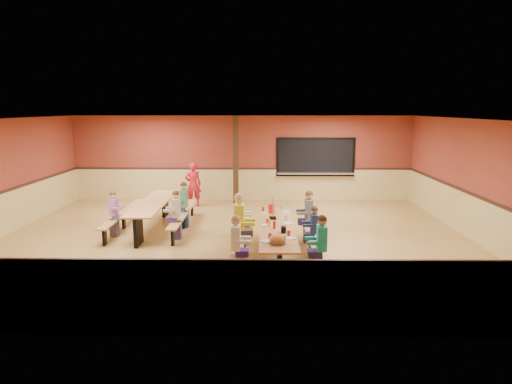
{
  "coord_description": "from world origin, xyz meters",
  "views": [
    {
      "loc": [
        0.7,
        -11.14,
        3.27
      ],
      "look_at": [
        0.55,
        0.3,
        1.15
      ],
      "focal_mm": 32.0,
      "sensor_mm": 36.0,
      "label": 1
    }
  ],
  "objects": [
    {
      "name": "ground",
      "position": [
        0.0,
        0.0,
        0.0
      ],
      "size": [
        12.0,
        12.0,
        0.0
      ],
      "primitive_type": "plane",
      "color": "olive",
      "rests_on": "ground"
    },
    {
      "name": "napkin_dispenser",
      "position": [
        1.15,
        -2.06,
        0.8
      ],
      "size": [
        0.1,
        0.14,
        0.13
      ],
      "primitive_type": "cube",
      "color": "black",
      "rests_on": "cafeteria_table_main"
    },
    {
      "name": "place_settings",
      "position": [
        1.03,
        -1.59,
        0.8
      ],
      "size": [
        0.65,
        3.3,
        0.11
      ],
      "primitive_type": null,
      "color": "beige",
      "rests_on": "cafeteria_table_main"
    },
    {
      "name": "seated_child_tan_sec",
      "position": [
        -1.45,
        -0.02,
        0.61
      ],
      "size": [
        0.37,
        0.31,
        1.22
      ],
      "primitive_type": null,
      "color": "#AE9F8C",
      "rests_on": "ground"
    },
    {
      "name": "room_envelope",
      "position": [
        0.0,
        0.0,
        0.69
      ],
      "size": [
        12.04,
        10.04,
        3.02
      ],
      "color": "maroon",
      "rests_on": "ground"
    },
    {
      "name": "condiment_mustard",
      "position": [
        0.86,
        -1.57,
        0.82
      ],
      "size": [
        0.06,
        0.06,
        0.17
      ],
      "primitive_type": "cylinder",
      "color": "yellow",
      "rests_on": "cafeteria_table_main"
    },
    {
      "name": "seated_adult_yellow",
      "position": [
        0.2,
        -1.27,
        0.7
      ],
      "size": [
        0.46,
        0.37,
        1.39
      ],
      "primitive_type": null,
      "color": "yellow",
      "rests_on": "ground"
    },
    {
      "name": "kitchen_pass_through",
      "position": [
        2.6,
        4.96,
        1.49
      ],
      "size": [
        2.78,
        0.28,
        1.38
      ],
      "color": "black",
      "rests_on": "ground"
    },
    {
      "name": "seated_child_grey_left",
      "position": [
        0.2,
        -0.5,
        0.56
      ],
      "size": [
        0.33,
        0.27,
        1.13
      ],
      "primitive_type": null,
      "color": "silver",
      "rests_on": "ground"
    },
    {
      "name": "structural_post",
      "position": [
        -0.2,
        4.4,
        1.5
      ],
      "size": [
        0.18,
        0.18,
        3.0
      ],
      "primitive_type": "cube",
      "color": "black",
      "rests_on": "ground"
    },
    {
      "name": "seated_child_green_sec",
      "position": [
        -1.45,
        1.14,
        0.62
      ],
      "size": [
        0.39,
        0.32,
        1.24
      ],
      "primitive_type": null,
      "color": "#3B7A58",
      "rests_on": "ground"
    },
    {
      "name": "cafeteria_table_second",
      "position": [
        -2.27,
        0.98,
        0.53
      ],
      "size": [
        1.91,
        3.7,
        0.74
      ],
      "color": "#BA8049",
      "rests_on": "ground"
    },
    {
      "name": "seated_child_teal_right",
      "position": [
        1.85,
        -2.71,
        0.62
      ],
      "size": [
        0.39,
        0.32,
        1.25
      ],
      "primitive_type": null,
      "color": "#1EAAA1",
      "rests_on": "ground"
    },
    {
      "name": "condiment_ketchup",
      "position": [
        0.97,
        -1.77,
        0.82
      ],
      "size": [
        0.06,
        0.06,
        0.17
      ],
      "primitive_type": "cylinder",
      "color": "#B2140F",
      "rests_on": "cafeteria_table_main"
    },
    {
      "name": "standing_woman",
      "position": [
        -1.6,
        3.86,
        0.74
      ],
      "size": [
        0.6,
        0.46,
        1.48
      ],
      "primitive_type": "imported",
      "rotation": [
        0.0,
        0.0,
        3.36
      ],
      "color": "red",
      "rests_on": "ground"
    },
    {
      "name": "chip_bowl",
      "position": [
        1.0,
        -2.83,
        0.81
      ],
      "size": [
        0.32,
        0.32,
        0.15
      ],
      "primitive_type": null,
      "color": "orange",
      "rests_on": "cafeteria_table_main"
    },
    {
      "name": "table_paddle",
      "position": [
        0.95,
        -0.91,
        0.88
      ],
      "size": [
        0.16,
        0.16,
        0.56
      ],
      "color": "black",
      "rests_on": "cafeteria_table_main"
    },
    {
      "name": "seated_child_char_right",
      "position": [
        1.85,
        -0.25,
        0.63
      ],
      "size": [
        0.39,
        0.32,
        1.26
      ],
      "primitive_type": null,
      "color": "#4C4E56",
      "rests_on": "ground"
    },
    {
      "name": "seated_child_white_left",
      "position": [
        0.2,
        -2.67,
        0.61
      ],
      "size": [
        0.38,
        0.31,
        1.23
      ],
      "primitive_type": null,
      "color": "silver",
      "rests_on": "ground"
    },
    {
      "name": "seated_child_purple_sec",
      "position": [
        -3.1,
        0.19,
        0.58
      ],
      "size": [
        0.35,
        0.28,
        1.16
      ],
      "primitive_type": null,
      "color": "#985C8D",
      "rests_on": "ground"
    },
    {
      "name": "seated_child_navy_right",
      "position": [
        1.85,
        -1.43,
        0.57
      ],
      "size": [
        0.34,
        0.28,
        1.14
      ],
      "primitive_type": null,
      "color": "navy",
      "rests_on": "ground"
    },
    {
      "name": "cafeteria_table_main",
      "position": [
        1.03,
        -1.59,
        0.53
      ],
      "size": [
        1.91,
        3.7,
        0.74
      ],
      "color": "#BA8049",
      "rests_on": "ground"
    },
    {
      "name": "punch_pitcher",
      "position": [
        0.93,
        -0.32,
        0.85
      ],
      "size": [
        0.16,
        0.16,
        0.22
      ],
      "primitive_type": "cylinder",
      "color": "red",
      "rests_on": "cafeteria_table_main"
    }
  ]
}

